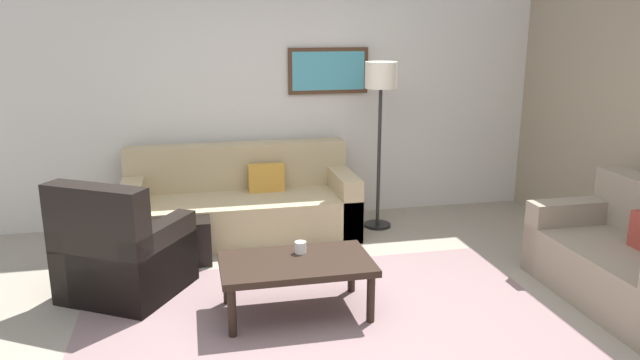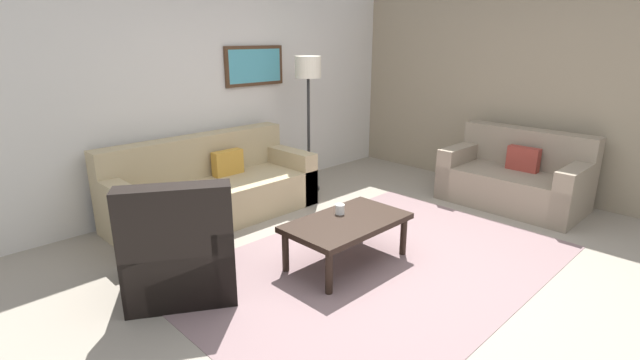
{
  "view_description": "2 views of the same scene",
  "coord_description": "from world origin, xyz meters",
  "views": [
    {
      "loc": [
        -0.85,
        -3.78,
        2.08
      ],
      "look_at": [
        0.12,
        0.63,
        0.9
      ],
      "focal_mm": 33.84,
      "sensor_mm": 36.0,
      "label": 1
    },
    {
      "loc": [
        -2.94,
        -2.26,
        1.94
      ],
      "look_at": [
        -0.2,
        0.52,
        0.72
      ],
      "focal_mm": 25.94,
      "sensor_mm": 36.0,
      "label": 2
    }
  ],
  "objects": [
    {
      "name": "cup",
      "position": [
        -0.09,
        0.38,
        0.45
      ],
      "size": [
        0.09,
        0.09,
        0.09
      ],
      "primitive_type": "cylinder",
      "color": "white",
      "rests_on": "coffee_table"
    },
    {
      "name": "ground_plane",
      "position": [
        0.0,
        0.0,
        0.0
      ],
      "size": [
        8.0,
        8.0,
        0.0
      ],
      "primitive_type": "plane",
      "color": "gray"
    },
    {
      "name": "rear_partition",
      "position": [
        0.0,
        2.6,
        1.4
      ],
      "size": [
        6.0,
        0.12,
        2.8
      ],
      "primitive_type": "cube",
      "color": "silver",
      "rests_on": "ground_plane"
    },
    {
      "name": "couch_main",
      "position": [
        -0.39,
        2.09,
        0.3
      ],
      "size": [
        2.26,
        0.94,
        0.88
      ],
      "color": "tan",
      "rests_on": "ground_plane"
    },
    {
      "name": "armchair_leather",
      "position": [
        -1.43,
        0.81,
        0.31
      ],
      "size": [
        1.1,
        1.1,
        0.95
      ],
      "color": "black",
      "rests_on": "ground_plane"
    },
    {
      "name": "area_rug",
      "position": [
        0.0,
        0.0,
        0.0
      ],
      "size": [
        3.44,
        2.34,
        0.01
      ],
      "primitive_type": "cube",
      "color": "gray",
      "rests_on": "ground_plane"
    },
    {
      "name": "coffee_table",
      "position": [
        -0.15,
        0.24,
        0.36
      ],
      "size": [
        1.1,
        0.64,
        0.41
      ],
      "color": "black",
      "rests_on": "ground_plane"
    },
    {
      "name": "ottoman",
      "position": [
        -1.0,
        1.52,
        0.2
      ],
      "size": [
        0.56,
        0.56,
        0.4
      ],
      "primitive_type": "cube",
      "color": "black",
      "rests_on": "ground_plane"
    },
    {
      "name": "lamp_standing",
      "position": [
        1.03,
        1.98,
        1.41
      ],
      "size": [
        0.32,
        0.32,
        1.71
      ],
      "color": "black",
      "rests_on": "ground_plane"
    },
    {
      "name": "framed_artwork",
      "position": [
        0.62,
        2.51,
        1.59
      ],
      "size": [
        0.86,
        0.04,
        0.48
      ],
      "color": "#472D1C"
    }
  ]
}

